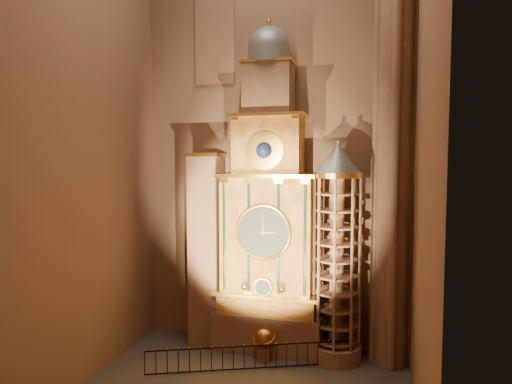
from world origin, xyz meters
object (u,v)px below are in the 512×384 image
(iron_railing, at_px, (250,358))
(portrait_tower, at_px, (206,248))
(stair_turret, at_px, (337,254))
(celestial_globe, at_px, (264,341))
(astronomical_clock, at_px, (268,222))

(iron_railing, bearing_deg, portrait_tower, 140.58)
(portrait_tower, height_order, stair_turret, stair_turret)
(stair_turret, relative_size, celestial_globe, 6.73)
(portrait_tower, xyz_separation_m, celestial_globe, (3.53, -1.38, -4.19))
(astronomical_clock, relative_size, iron_railing, 1.88)
(astronomical_clock, height_order, stair_turret, astronomical_clock)
(celestial_globe, bearing_deg, iron_railing, -108.21)
(celestial_globe, bearing_deg, stair_turret, 18.10)
(astronomical_clock, distance_m, stair_turret, 3.78)
(portrait_tower, relative_size, celestial_globe, 6.36)
(portrait_tower, bearing_deg, iron_railing, -39.42)
(portrait_tower, relative_size, iron_railing, 1.15)
(celestial_globe, bearing_deg, portrait_tower, 158.66)
(astronomical_clock, bearing_deg, iron_railing, -95.81)
(stair_turret, distance_m, celestial_globe, 5.58)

